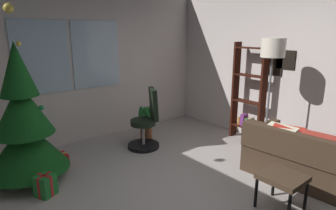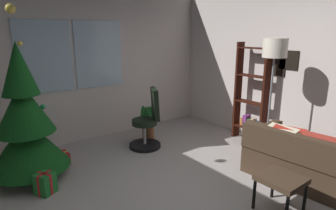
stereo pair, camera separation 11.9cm
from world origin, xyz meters
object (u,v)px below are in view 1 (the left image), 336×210
object	(u,v)px
gift_box_red	(59,160)
floor_lamp	(272,57)
potted_plant	(147,124)
bookshelf	(248,97)
couch	(333,165)
footstool	(282,180)
holiday_tree	(24,126)
office_chair	(146,125)
gift_box_green	(45,185)

from	to	relation	value
gift_box_red	floor_lamp	distance (m)	3.60
potted_plant	bookshelf	bearing A→B (deg)	-39.12
floor_lamp	couch	bearing A→B (deg)	-91.65
couch	footstool	size ratio (longest dim) A/B	4.50
footstool	potted_plant	xyz separation A→B (m)	(0.07, 2.77, -0.06)
footstool	holiday_tree	xyz separation A→B (m)	(-2.06, 2.56, 0.41)
couch	floor_lamp	world-z (taller)	floor_lamp
office_chair	floor_lamp	world-z (taller)	floor_lamp
couch	gift_box_green	size ratio (longest dim) A/B	7.42
gift_box_red	potted_plant	world-z (taller)	potted_plant
footstool	office_chair	xyz separation A→B (m)	(-0.14, 2.47, 0.04)
couch	bookshelf	distance (m)	1.87
footstool	gift_box_red	xyz separation A→B (m)	(-1.61, 2.73, -0.28)
gift_box_red	floor_lamp	bearing A→B (deg)	-34.20
floor_lamp	holiday_tree	bearing A→B (deg)	152.20
holiday_tree	potted_plant	bearing A→B (deg)	5.68
potted_plant	office_chair	bearing A→B (deg)	-125.49
couch	office_chair	world-z (taller)	office_chair
floor_lamp	bookshelf	bearing A→B (deg)	56.11
footstool	gift_box_red	bearing A→B (deg)	120.47
gift_box_red	bookshelf	distance (m)	3.43
gift_box_red	holiday_tree	bearing A→B (deg)	-159.12
gift_box_red	floor_lamp	size ratio (longest dim) A/B	0.14
bookshelf	holiday_tree	bearing A→B (deg)	164.73
couch	potted_plant	xyz separation A→B (m)	(-0.98, 2.92, 0.04)
holiday_tree	office_chair	world-z (taller)	holiday_tree
gift_box_green	office_chair	distance (m)	1.95
holiday_tree	office_chair	xyz separation A→B (m)	(1.91, -0.09, -0.37)
bookshelf	potted_plant	size ratio (longest dim) A/B	2.64
holiday_tree	potted_plant	distance (m)	2.19
couch	floor_lamp	size ratio (longest dim) A/B	1.09
couch	gift_box_green	xyz separation A→B (m)	(-3.07, 2.16, -0.14)
office_chair	potted_plant	distance (m)	0.38
footstool	holiday_tree	bearing A→B (deg)	128.80
footstool	bookshelf	bearing A→B (deg)	45.76
footstool	holiday_tree	distance (m)	3.31
gift_box_red	gift_box_green	bearing A→B (deg)	-119.80
footstool	floor_lamp	size ratio (longest dim) A/B	0.24
office_chair	bookshelf	size ratio (longest dim) A/B	0.58
gift_box_green	office_chair	bearing A→B (deg)	13.77
couch	gift_box_red	bearing A→B (deg)	132.72
footstool	floor_lamp	xyz separation A→B (m)	(1.08, 0.90, 1.26)
bookshelf	potted_plant	xyz separation A→B (m)	(-1.47, 1.19, -0.51)
office_chair	gift_box_green	bearing A→B (deg)	-166.23
bookshelf	floor_lamp	world-z (taller)	floor_lamp
holiday_tree	potted_plant	xyz separation A→B (m)	(2.13, 0.21, -0.47)
bookshelf	floor_lamp	size ratio (longest dim) A/B	0.95
gift_box_red	office_chair	bearing A→B (deg)	-10.12
footstool	gift_box_green	xyz separation A→B (m)	(-2.02, 2.01, -0.23)
holiday_tree	gift_box_red	size ratio (longest dim) A/B	9.02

